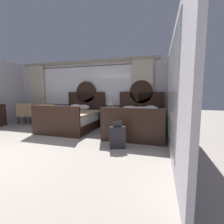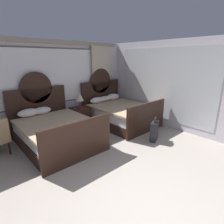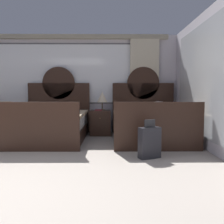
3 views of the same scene
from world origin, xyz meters
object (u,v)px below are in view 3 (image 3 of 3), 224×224
object	(u,v)px
book_on_nightstand	(98,110)
table_lamp_on_nightstand	(102,97)
bed_near_mirror	(149,123)
bed_near_window	(50,124)
nightstand_between_beds	(101,122)
suitcase_on_floor	(150,142)

from	to	relation	value
book_on_nightstand	table_lamp_on_nightstand	bearing A→B (deg)	63.18
bed_near_mirror	table_lamp_on_nightstand	bearing A→B (deg)	148.08
bed_near_window	table_lamp_on_nightstand	bearing A→B (deg)	30.37
bed_near_mirror	nightstand_between_beds	size ratio (longest dim) A/B	3.42
bed_near_mirror	book_on_nightstand	size ratio (longest dim) A/B	8.47
bed_near_mirror	nightstand_between_beds	distance (m)	1.32
bed_near_mirror	table_lamp_on_nightstand	distance (m)	1.45
bed_near_mirror	suitcase_on_floor	xyz separation A→B (m)	(-0.25, -1.60, -0.11)
bed_near_mirror	suitcase_on_floor	bearing A→B (deg)	-98.83
bed_near_mirror	bed_near_window	bearing A→B (deg)	-179.75
table_lamp_on_nightstand	book_on_nightstand	distance (m)	0.39
bed_near_window	table_lamp_on_nightstand	world-z (taller)	bed_near_window
table_lamp_on_nightstand	book_on_nightstand	xyz separation A→B (m)	(-0.09, -0.18, -0.33)
table_lamp_on_nightstand	book_on_nightstand	bearing A→B (deg)	-116.82
nightstand_between_beds	suitcase_on_floor	xyz separation A→B (m)	(0.92, -2.23, -0.05)
bed_near_window	table_lamp_on_nightstand	xyz separation A→B (m)	(1.21, 0.71, 0.61)
nightstand_between_beds	suitcase_on_floor	size ratio (longest dim) A/B	0.98
nightstand_between_beds	suitcase_on_floor	distance (m)	2.41
bed_near_window	nightstand_between_beds	world-z (taller)	bed_near_window
table_lamp_on_nightstand	suitcase_on_floor	distance (m)	2.57
suitcase_on_floor	book_on_nightstand	bearing A→B (deg)	114.44
table_lamp_on_nightstand	book_on_nightstand	size ratio (longest dim) A/B	1.90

